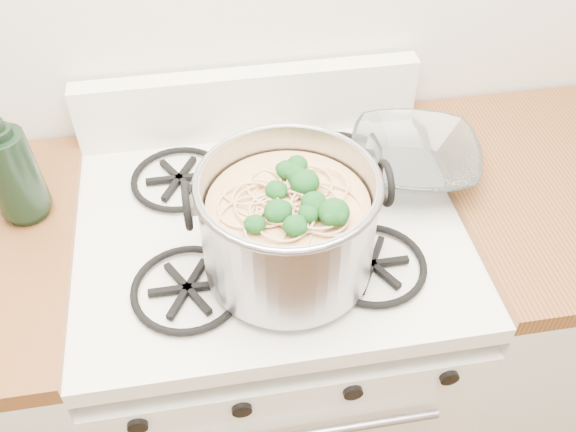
{
  "coord_description": "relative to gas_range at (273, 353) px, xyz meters",
  "views": [
    {
      "loc": [
        -0.11,
        0.38,
        1.81
      ],
      "look_at": [
        0.02,
        1.14,
        1.04
      ],
      "focal_mm": 40.0,
      "sensor_mm": 36.0,
      "label": 1
    }
  ],
  "objects": [
    {
      "name": "gas_range",
      "position": [
        0.0,
        0.0,
        0.0
      ],
      "size": [
        0.76,
        0.66,
        0.92
      ],
      "color": "white",
      "rests_on": "ground"
    },
    {
      "name": "spatula",
      "position": [
        0.18,
        0.06,
        0.5
      ],
      "size": [
        0.42,
        0.42,
        0.02
      ],
      "primitive_type": null,
      "rotation": [
        0.0,
        0.0,
        -0.67
      ],
      "color": "black",
      "rests_on": "gas_range"
    },
    {
      "name": "bottle",
      "position": [
        -0.47,
        0.09,
        0.62
      ],
      "size": [
        0.12,
        0.12,
        0.26
      ],
      "primitive_type": "imported",
      "rotation": [
        0.0,
        0.0,
        0.14
      ],
      "color": "black",
      "rests_on": "counter_left"
    },
    {
      "name": "counter_left",
      "position": [
        -0.51,
        0.0,
        0.02
      ],
      "size": [
        0.25,
        0.65,
        0.92
      ],
      "color": "silver",
      "rests_on": "ground"
    },
    {
      "name": "stock_pot",
      "position": [
        0.02,
        -0.13,
        0.58
      ],
      "size": [
        0.34,
        0.31,
        0.21
      ],
      "color": "#94939B",
      "rests_on": "gas_range"
    },
    {
      "name": "glass_bowl",
      "position": [
        0.32,
        0.09,
        0.5
      ],
      "size": [
        0.13,
        0.13,
        0.03
      ],
      "primitive_type": "imported",
      "rotation": [
        0.0,
        0.0,
        -0.24
      ],
      "color": "white",
      "rests_on": "gas_range"
    }
  ]
}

